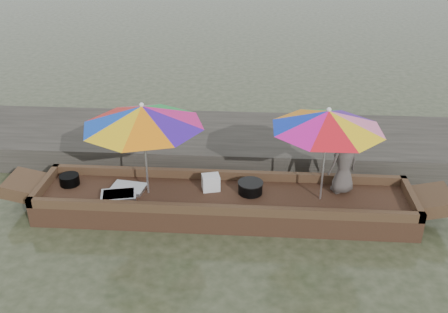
# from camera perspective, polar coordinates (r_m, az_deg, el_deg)

# --- Properties ---
(water) EXTENTS (80.00, 80.00, 0.00)m
(water) POSITION_cam_1_polar(r_m,az_deg,el_deg) (8.24, -0.05, -6.54)
(water) COLOR #2C331D
(water) RESTS_ON ground
(dock) EXTENTS (22.00, 2.20, 0.50)m
(dock) POSITION_cam_1_polar(r_m,az_deg,el_deg) (10.05, 0.85, 1.53)
(dock) COLOR #2D2B26
(dock) RESTS_ON ground
(boat_hull) EXTENTS (6.02, 1.20, 0.35)m
(boat_hull) POSITION_cam_1_polar(r_m,az_deg,el_deg) (8.15, -0.05, -5.51)
(boat_hull) COLOR black
(boat_hull) RESTS_ON water
(cooking_pot) EXTENTS (0.32, 0.32, 0.17)m
(cooking_pot) POSITION_cam_1_polar(r_m,az_deg,el_deg) (8.71, -17.24, -2.56)
(cooking_pot) COLOR black
(cooking_pot) RESTS_ON boat_hull
(tray_crayfish) EXTENTS (0.62, 0.49, 0.09)m
(tray_crayfish) POSITION_cam_1_polar(r_m,az_deg,el_deg) (8.13, -11.95, -4.45)
(tray_crayfish) COLOR silver
(tray_crayfish) RESTS_ON boat_hull
(tray_scallop) EXTENTS (0.60, 0.46, 0.06)m
(tray_scallop) POSITION_cam_1_polar(r_m,az_deg,el_deg) (8.34, -10.89, -3.58)
(tray_scallop) COLOR silver
(tray_scallop) RESTS_ON boat_hull
(charcoal_grill) EXTENTS (0.39, 0.39, 0.18)m
(charcoal_grill) POSITION_cam_1_polar(r_m,az_deg,el_deg) (8.09, 3.03, -3.61)
(charcoal_grill) COLOR black
(charcoal_grill) RESTS_ON boat_hull
(supply_bag) EXTENTS (0.33, 0.28, 0.26)m
(supply_bag) POSITION_cam_1_polar(r_m,az_deg,el_deg) (8.16, -1.52, -2.98)
(supply_bag) COLOR silver
(supply_bag) RESTS_ON boat_hull
(vendor) EXTENTS (0.59, 0.50, 1.01)m
(vendor) POSITION_cam_1_polar(r_m,az_deg,el_deg) (8.16, 13.53, -0.80)
(vendor) COLOR #4A4440
(vendor) RESTS_ON boat_hull
(umbrella_bow) EXTENTS (2.07, 2.07, 1.55)m
(umbrella_bow) POSITION_cam_1_polar(r_m,az_deg,el_deg) (7.86, -9.00, 0.77)
(umbrella_bow) COLOR #E51477
(umbrella_bow) RESTS_ON boat_hull
(umbrella_stern) EXTENTS (2.24, 2.24, 1.55)m
(umbrella_stern) POSITION_cam_1_polar(r_m,az_deg,el_deg) (7.74, 11.40, 0.13)
(umbrella_stern) COLOR pink
(umbrella_stern) RESTS_ON boat_hull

